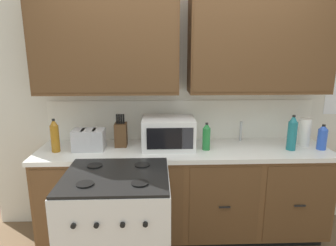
{
  "coord_description": "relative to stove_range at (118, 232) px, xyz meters",
  "views": [
    {
      "loc": [
        -0.24,
        -2.28,
        1.79
      ],
      "look_at": [
        -0.15,
        0.27,
        1.17
      ],
      "focal_mm": 31.38,
      "sensor_mm": 36.0,
      "label": 1
    }
  ],
  "objects": [
    {
      "name": "wall_unit",
      "position": [
        0.55,
        0.83,
        1.18
      ],
      "size": [
        3.85,
        0.4,
        2.46
      ],
      "color": "silver",
      "rests_on": "ground_plane"
    },
    {
      "name": "counter_run",
      "position": [
        0.55,
        0.63,
        0.0
      ],
      "size": [
        2.68,
        0.64,
        0.92
      ],
      "color": "black",
      "rests_on": "ground_plane"
    },
    {
      "name": "stove_range",
      "position": [
        0.0,
        0.0,
        0.0
      ],
      "size": [
        0.76,
        0.68,
        0.95
      ],
      "color": "white",
      "rests_on": "ground_plane"
    },
    {
      "name": "microwave",
      "position": [
        0.4,
        0.66,
        0.59
      ],
      "size": [
        0.48,
        0.37,
        0.28
      ],
      "color": "white",
      "rests_on": "counter_run"
    },
    {
      "name": "toaster",
      "position": [
        -0.32,
        0.62,
        0.54
      ],
      "size": [
        0.28,
        0.18,
        0.19
      ],
      "color": "#B7B7BC",
      "rests_on": "counter_run"
    },
    {
      "name": "knife_block",
      "position": [
        -0.05,
        0.73,
        0.56
      ],
      "size": [
        0.11,
        0.14,
        0.31
      ],
      "color": "#52361E",
      "rests_on": "counter_run"
    },
    {
      "name": "sink_faucet",
      "position": [
        1.13,
        0.84,
        0.55
      ],
      "size": [
        0.02,
        0.02,
        0.2
      ],
      "primitive_type": "cylinder",
      "color": "#B2B5BA",
      "rests_on": "counter_run"
    },
    {
      "name": "paper_towel_roll",
      "position": [
        1.69,
        0.68,
        0.58
      ],
      "size": [
        0.12,
        0.12,
        0.26
      ],
      "primitive_type": "cylinder",
      "color": "white",
      "rests_on": "counter_run"
    },
    {
      "name": "bottle_amber",
      "position": [
        -0.61,
        0.58,
        0.59
      ],
      "size": [
        0.07,
        0.07,
        0.3
      ],
      "color": "#9E6619",
      "rests_on": "counter_run"
    },
    {
      "name": "bottle_teal",
      "position": [
        1.52,
        0.55,
        0.6
      ],
      "size": [
        0.08,
        0.08,
        0.32
      ],
      "color": "#1E707A",
      "rests_on": "counter_run"
    },
    {
      "name": "bottle_green",
      "position": [
        0.74,
        0.59,
        0.57
      ],
      "size": [
        0.07,
        0.07,
        0.25
      ],
      "color": "#237A38",
      "rests_on": "counter_run"
    },
    {
      "name": "bottle_blue",
      "position": [
        1.8,
        0.55,
        0.56
      ],
      "size": [
        0.08,
        0.08,
        0.23
      ],
      "color": "blue",
      "rests_on": "counter_run"
    }
  ]
}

